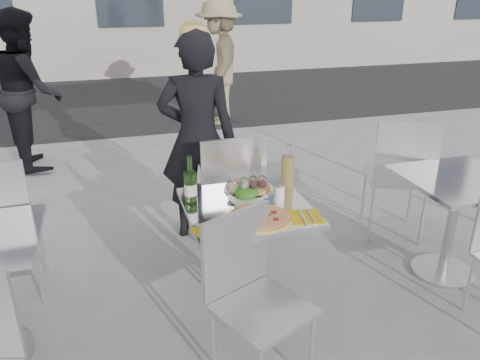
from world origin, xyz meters
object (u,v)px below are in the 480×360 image
object	(u,v)px
pedestrian_b	(220,63)
sugar_shaker	(279,192)
pedestrian_a	(28,90)
wineglass_red_a	(253,183)
pizza_far	(249,187)
side_chair_rfar	(400,170)
wineglass_white_b	(244,184)
wine_bottle	(190,185)
wineglass_red_b	(262,183)
napkin_left	(212,231)
pizza_near	(259,218)
main_table	(247,236)
chair_near	(250,286)
salad_plate	(246,193)
carafe	(287,172)
napkin_right	(306,217)
woman_diner	(197,139)
wineglass_white_a	(232,187)
chair_far	(230,188)
side_table_right	(455,206)

from	to	relation	value
pedestrian_b	sugar_shaker	bearing A→B (deg)	4.14
pedestrian_a	wineglass_red_a	world-z (taller)	pedestrian_a
sugar_shaker	pizza_far	bearing A→B (deg)	123.42
side_chair_rfar	wineglass_white_b	size ratio (longest dim) A/B	6.52
wine_bottle	wineglass_white_b	bearing A→B (deg)	-10.14
pedestrian_a	wineglass_red_b	xyz separation A→B (m)	(1.65, -3.18, -0.01)
wineglass_red_a	napkin_left	distance (m)	0.46
pizza_near	napkin_left	size ratio (longest dim) A/B	1.46
main_table	chair_near	world-z (taller)	chair_near
salad_plate	wine_bottle	distance (m)	0.34
pedestrian_a	carafe	bearing A→B (deg)	-161.45
pedestrian_a	napkin_left	distance (m)	3.70
pizza_near	main_table	bearing A→B (deg)	92.87
chair_near	napkin_right	xyz separation A→B (m)	(0.40, 0.26, 0.21)
pedestrian_a	sugar_shaker	distance (m)	3.65
side_chair_rfar	salad_plate	bearing A→B (deg)	40.05
pizza_near	napkin_right	distance (m)	0.26
carafe	woman_diner	bearing A→B (deg)	112.45
sugar_shaker	napkin_right	size ratio (longest dim) A/B	0.52
pizza_far	wineglass_white_b	bearing A→B (deg)	-116.83
side_chair_rfar	carafe	world-z (taller)	carafe
salad_plate	wine_bottle	size ratio (longest dim) A/B	0.75
pizza_far	sugar_shaker	distance (m)	0.24
chair_near	wineglass_white_b	distance (m)	0.66
woman_diner	wineglass_white_a	bearing A→B (deg)	105.00
pizza_near	wineglass_white_b	bearing A→B (deg)	92.05
pedestrian_b	wineglass_white_b	distance (m)	4.40
side_chair_rfar	napkin_left	world-z (taller)	side_chair_rfar
chair_far	wineglass_red_a	bearing A→B (deg)	89.97
pizza_far	napkin_left	distance (m)	0.58
side_table_right	pizza_far	xyz separation A→B (m)	(-1.42, 0.21, 0.23)
woman_diner	wineglass_white_a	xyz separation A→B (m)	(-0.01, -1.04, 0.03)
side_table_right	pizza_near	distance (m)	1.52
carafe	wineglass_red_b	world-z (taller)	carafe
side_table_right	napkin_left	bearing A→B (deg)	-171.98
pizza_far	napkin_left	world-z (taller)	pizza_far
chair_far	napkin_right	world-z (taller)	chair_far
chair_far	napkin_right	distance (m)	0.89
main_table	pedestrian_b	world-z (taller)	pedestrian_b
side_table_right	woman_diner	world-z (taller)	woman_diner
pizza_near	wineglass_red_a	size ratio (longest dim) A/B	2.20
pedestrian_b	wineglass_white_a	xyz separation A→B (m)	(-1.01, -4.32, -0.03)
chair_near	wineglass_red_a	size ratio (longest dim) A/B	5.84
pedestrian_a	wineglass_white_b	xyz separation A→B (m)	(1.54, -3.16, -0.01)
side_chair_rfar	wineglass_white_a	bearing A→B (deg)	40.40
pedestrian_a	wineglass_white_a	size ratio (longest dim) A/B	11.02
woman_diner	pedestrian_b	xyz separation A→B (m)	(1.00, 3.29, 0.06)
chair_far	carafe	distance (m)	0.59
wineglass_red_a	napkin_right	xyz separation A→B (m)	(0.22, -0.30, -0.11)
side_table_right	sugar_shaker	world-z (taller)	sugar_shaker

